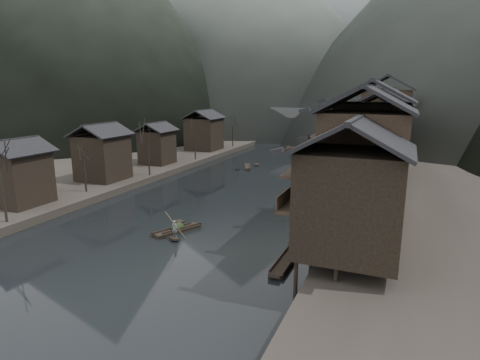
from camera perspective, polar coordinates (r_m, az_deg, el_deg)
The scene contains 13 objects.
water at distance 43.65m, azimuth -6.84°, elevation -6.13°, with size 300.00×300.00×0.00m, color black.
left_bank at distance 94.95m, azimuth -13.46°, elevation 4.38°, with size 40.00×200.00×1.20m, color #2D2823.
stilt_houses at distance 55.71m, azimuth 19.35°, elevation 6.86°, with size 9.00×67.60×16.29m.
left_houses at distance 69.89m, azimuth -13.57°, elevation 5.58°, with size 8.10×53.20×8.73m.
bare_trees at distance 65.08m, azimuth -12.84°, elevation 5.65°, with size 3.65×61.70×7.29m.
moored_sampans at distance 56.22m, azimuth 13.41°, elevation -1.82°, with size 2.97×55.99×0.47m.
midriver_boats at distance 91.50m, azimuth 9.18°, elevation 4.00°, with size 15.48×44.96×0.45m.
stone_bridge at distance 110.11m, azimuth 11.96°, elevation 7.96°, with size 40.00×6.00×9.00m.
hills at distance 207.69m, azimuth 19.92°, elevation 22.73°, with size 320.00×380.00×115.03m.
hero_sampan at distance 41.32m, azimuth -8.94°, elevation -7.02°, with size 3.23×5.43×0.44m.
cargo_heap at distance 41.36m, azimuth -8.93°, elevation -6.11°, with size 1.23×1.60×0.74m, color black.
boatman at distance 39.13m, azimuth -9.30°, elevation -6.50°, with size 0.62×0.41×1.69m, color slate.
bamboo_pole at distance 38.28m, azimuth -9.18°, elevation -3.05°, with size 0.06×0.06×3.82m, color #8C7A51.
Camera 1 is at (20.56, -35.78, 14.22)m, focal length 30.00 mm.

